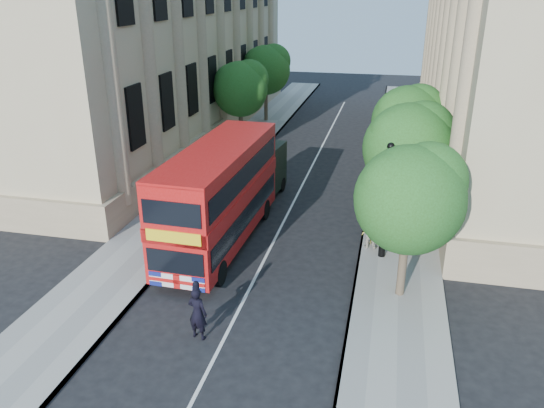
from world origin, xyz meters
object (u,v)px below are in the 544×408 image
Objects in this scene: lamp_post at (386,206)px; box_van at (256,176)px; police_constable at (198,313)px; woman_pedestrian at (370,231)px; double_decker_bus at (220,193)px.

box_van is (-7.12, 5.50, -1.10)m from lamp_post.
lamp_post reaches higher than police_constable.
box_van is at bearing -70.98° from police_constable.
woman_pedestrian is (6.52, -4.75, -0.50)m from box_van.
double_decker_bus is (-7.32, -0.19, 0.01)m from lamp_post.
box_van is 8.08m from woman_pedestrian.
lamp_post is 7.32m from double_decker_bus.
police_constable is 1.23× the size of woman_pedestrian.
box_van is at bearing -32.20° from woman_pedestrian.
box_van is 3.31× the size of woman_pedestrian.
lamp_post is 1.87m from woman_pedestrian.
lamp_post is at bearing -115.79° from police_constable.
double_decker_bus reaches higher than police_constable.
woman_pedestrian is (5.26, 7.95, -0.06)m from police_constable.
double_decker_bus reaches higher than box_van.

